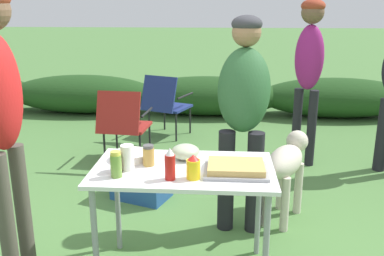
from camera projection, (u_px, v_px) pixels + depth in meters
name	position (u px, v px, depth m)	size (l,w,h in m)	color
shrub_hedge	(208.00, 96.00, 6.75)	(14.40, 0.90, 0.60)	#1E4219
folding_table	(183.00, 179.00, 2.62)	(1.10, 0.64, 0.74)	white
food_tray	(236.00, 168.00, 2.51)	(0.37, 0.29, 0.06)	#9E9EA3
plate_stack	(131.00, 156.00, 2.73)	(0.24, 0.24, 0.05)	white
mixing_bowl	(186.00, 152.00, 2.73)	(0.18, 0.18, 0.10)	#ADBC99
paper_cup_stack	(127.00, 158.00, 2.54)	(0.08, 0.08, 0.15)	white
beer_bottle	(117.00, 162.00, 2.50)	(0.06, 0.06, 0.14)	brown
mustard_bottle	(193.00, 167.00, 2.41)	(0.08, 0.08, 0.14)	yellow
spice_jar	(149.00, 155.00, 2.62)	(0.07, 0.07, 0.13)	#B2893D
ketchup_bottle	(170.00, 165.00, 2.40)	(0.06, 0.06, 0.19)	red
relish_jar	(116.00, 164.00, 2.44)	(0.07, 0.07, 0.15)	olive
standing_person_in_olive_jacket	(244.00, 101.00, 3.18)	(0.44, 0.54, 1.62)	black
standing_person_with_beanie	(0.00, 97.00, 2.48)	(0.27, 0.34, 1.80)	#4C473D
standing_person_in_red_jacket	(309.00, 60.00, 4.41)	(0.37, 0.34, 1.75)	black
dog	(286.00, 164.00, 3.42)	(0.46, 0.78, 0.67)	beige
camp_chair_green_behind_table	(166.00, 103.00, 5.52)	(0.65, 0.72, 0.83)	navy
camp_chair_near_hedge	(124.00, 122.00, 4.61)	(0.52, 0.63, 0.83)	maroon
cooler_box	(141.00, 180.00, 3.85)	(0.56, 0.46, 0.34)	#234C93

